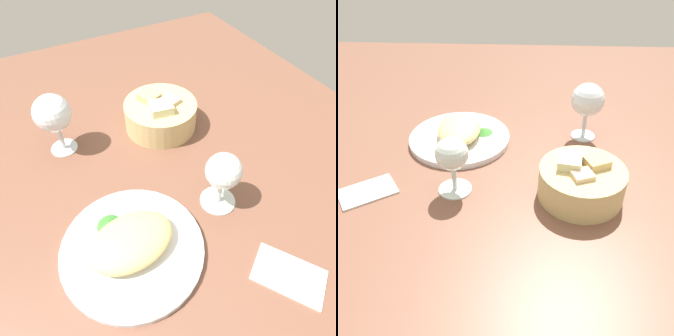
% 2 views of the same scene
% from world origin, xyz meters
% --- Properties ---
extents(ground_plane, '(1.40, 1.40, 0.02)m').
position_xyz_m(ground_plane, '(0.00, 0.00, -0.01)').
color(ground_plane, brown).
extents(plate, '(0.24, 0.24, 0.01)m').
position_xyz_m(plate, '(0.02, -0.10, 0.01)').
color(plate, white).
rests_on(plate, ground_plane).
extents(omelette, '(0.15, 0.11, 0.04)m').
position_xyz_m(omelette, '(0.02, -0.10, 0.03)').
color(omelette, '#E5CC79').
rests_on(omelette, plate).
extents(lettuce_garnish, '(0.05, 0.05, 0.01)m').
position_xyz_m(lettuce_garnish, '(0.00, -0.04, 0.02)').
color(lettuce_garnish, '#3A8030').
rests_on(lettuce_garnish, plate).
extents(bread_basket, '(0.17, 0.17, 0.08)m').
position_xyz_m(bread_basket, '(0.21, 0.17, 0.04)').
color(bread_basket, tan).
rests_on(bread_basket, ground_plane).
extents(wine_glass_near, '(0.07, 0.07, 0.12)m').
position_xyz_m(wine_glass_near, '(0.20, -0.08, 0.08)').
color(wine_glass_near, silver).
rests_on(wine_glass_near, ground_plane).
extents(wine_glass_far, '(0.08, 0.08, 0.14)m').
position_xyz_m(wine_glass_far, '(-0.02, 0.20, 0.09)').
color(wine_glass_far, silver).
rests_on(wine_glass_far, ground_plane).
extents(folded_napkin, '(0.12, 0.13, 0.01)m').
position_xyz_m(folded_napkin, '(0.22, -0.26, 0.00)').
color(folded_napkin, white).
rests_on(folded_napkin, ground_plane).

